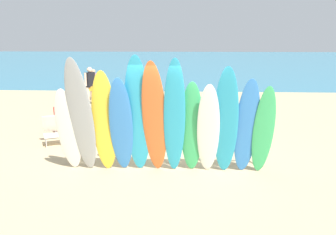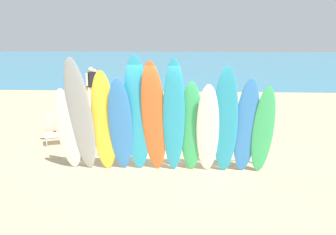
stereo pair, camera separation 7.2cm
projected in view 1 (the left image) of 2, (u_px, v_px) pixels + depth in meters
ground at (178, 84)px, 22.26m from camera, size 60.00×60.00×0.00m
ocean_water at (181, 62)px, 38.81m from camera, size 60.00×40.00×0.02m
surfboard_rack at (166, 144)px, 8.54m from camera, size 4.73×0.07×0.64m
surfboard_white_0 at (68, 130)px, 7.98m from camera, size 0.52×0.69×2.01m
surfboard_grey_1 at (81, 117)px, 7.75m from camera, size 0.62×0.94×2.68m
surfboard_yellow_2 at (105, 123)px, 7.88m from camera, size 0.60×0.70×2.39m
surfboard_blue_3 at (121, 126)px, 7.86m from camera, size 0.56×0.82×2.26m
surfboard_teal_4 at (138, 116)px, 7.81m from camera, size 0.58×0.76×2.72m
surfboard_orange_5 at (154, 119)px, 7.76m from camera, size 0.61×0.90×2.61m
surfboard_teal_6 at (174, 118)px, 7.68m from camera, size 0.51×0.92×2.68m
surfboard_green_7 at (192, 128)px, 7.90m from camera, size 0.53×0.65×2.16m
surfboard_white_8 at (208, 130)px, 7.78m from camera, size 0.54×0.82×2.14m
surfboard_teal_9 at (226, 122)px, 7.68m from camera, size 0.60×0.85×2.51m
surfboard_blue_10 at (247, 127)px, 7.77m from camera, size 0.53×0.70×2.24m
surfboard_green_11 at (263, 131)px, 7.77m from camera, size 0.48×0.65×2.09m
beachgoer_photographing at (94, 82)px, 16.69m from camera, size 0.54×0.29×1.48m
beachgoer_strolling at (90, 83)px, 15.55m from camera, size 0.44×0.56×1.68m
beach_chair_red at (52, 129)px, 10.25m from camera, size 0.74×0.84×0.82m
beach_chair_blue at (62, 119)px, 11.52m from camera, size 0.70×0.83×0.81m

